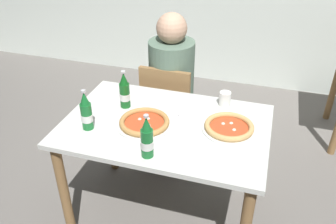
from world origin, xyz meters
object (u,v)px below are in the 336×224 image
object	(u,v)px
pizza_margherita_near	(144,123)
pizza_marinara_far	(229,127)
diner_seated	(171,93)
napkin_with_cutlery	(191,111)
beer_bottle_right	(147,139)
beer_bottle_left	(86,113)
dining_table_main	(166,139)
beer_bottle_center	(125,92)
chair_behind_table	(169,107)
paper_cup	(225,99)

from	to	relation	value
pizza_margherita_near	pizza_marinara_far	size ratio (longest dim) A/B	1.04
diner_seated	napkin_with_cutlery	xyz separation A→B (m)	(0.27, -0.49, 0.17)
pizza_marinara_far	beer_bottle_right	size ratio (longest dim) A/B	1.24
pizza_margherita_near	beer_bottle_left	distance (m)	0.33
dining_table_main	diner_seated	bearing A→B (deg)	103.59
pizza_marinara_far	beer_bottle_center	distance (m)	0.68
beer_bottle_left	napkin_with_cutlery	world-z (taller)	beer_bottle_left
chair_behind_table	beer_bottle_center	bearing A→B (deg)	75.86
beer_bottle_center	diner_seated	bearing A→B (deg)	75.47
diner_seated	pizza_marinara_far	size ratio (longest dim) A/B	3.96
dining_table_main	beer_bottle_right	bearing A→B (deg)	-90.38
paper_cup	beer_bottle_center	bearing A→B (deg)	-162.00
chair_behind_table	beer_bottle_right	distance (m)	1.00
napkin_with_cutlery	diner_seated	bearing A→B (deg)	119.23
diner_seated	beer_bottle_left	xyz separation A→B (m)	(-0.25, -0.83, 0.27)
diner_seated	beer_bottle_center	size ratio (longest dim) A/B	4.89
chair_behind_table	napkin_with_cutlery	xyz separation A→B (m)	(0.28, -0.44, 0.27)
dining_table_main	chair_behind_table	world-z (taller)	chair_behind_table
dining_table_main	pizza_margherita_near	xyz separation A→B (m)	(-0.11, -0.06, 0.13)
beer_bottle_center	beer_bottle_right	world-z (taller)	same
beer_bottle_center	paper_cup	world-z (taller)	beer_bottle_center
diner_seated	paper_cup	bearing A→B (deg)	-37.63
dining_table_main	pizza_margherita_near	world-z (taller)	pizza_margherita_near
pizza_margherita_near	pizza_marinara_far	world-z (taller)	same
dining_table_main	paper_cup	xyz separation A→B (m)	(0.30, 0.31, 0.16)
pizza_marinara_far	beer_bottle_center	world-z (taller)	beer_bottle_center
diner_seated	beer_bottle_left	size ratio (longest dim) A/B	4.89
dining_table_main	beer_bottle_center	world-z (taller)	beer_bottle_center
dining_table_main	diner_seated	size ratio (longest dim) A/B	0.99
diner_seated	pizza_margherita_near	distance (m)	0.74
napkin_with_cutlery	paper_cup	xyz separation A→B (m)	(0.18, 0.14, 0.04)
beer_bottle_center	napkin_with_cutlery	bearing A→B (deg)	7.98
beer_bottle_center	dining_table_main	bearing A→B (deg)	-20.71
dining_table_main	beer_bottle_center	size ratio (longest dim) A/B	4.86
chair_behind_table	paper_cup	world-z (taller)	chair_behind_table
dining_table_main	diner_seated	xyz separation A→B (m)	(-0.16, 0.66, -0.05)
napkin_with_cutlery	paper_cup	size ratio (longest dim) A/B	2.48
diner_seated	beer_bottle_right	size ratio (longest dim) A/B	4.89
chair_behind_table	beer_bottle_left	xyz separation A→B (m)	(-0.25, -0.78, 0.37)
dining_table_main	pizza_margherita_near	bearing A→B (deg)	-152.47
chair_behind_table	napkin_with_cutlery	world-z (taller)	chair_behind_table
beer_bottle_right	napkin_with_cutlery	xyz separation A→B (m)	(0.12, 0.48, -0.10)
beer_bottle_right	paper_cup	xyz separation A→B (m)	(0.30, 0.62, -0.06)
beer_bottle_center	paper_cup	distance (m)	0.63
pizza_margherita_near	pizza_marinara_far	xyz separation A→B (m)	(0.48, 0.10, 0.00)
pizza_margherita_near	paper_cup	xyz separation A→B (m)	(0.41, 0.37, 0.03)
beer_bottle_right	paper_cup	world-z (taller)	beer_bottle_right
beer_bottle_center	beer_bottle_left	bearing A→B (deg)	-110.94
diner_seated	dining_table_main	bearing A→B (deg)	-76.41
dining_table_main	pizza_margherita_near	distance (m)	0.18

